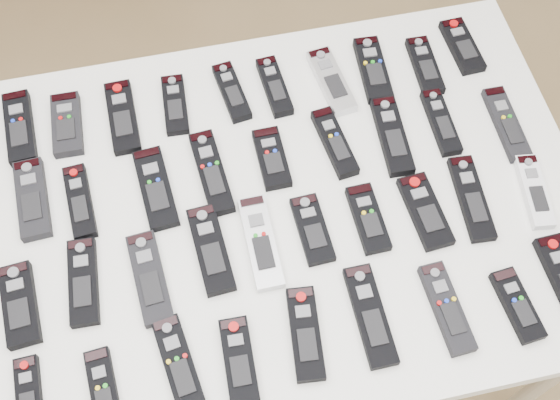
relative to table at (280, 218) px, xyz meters
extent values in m
plane|color=olive|center=(-0.13, -0.01, -0.72)|extent=(4.00, 4.00, 0.00)
cube|color=white|center=(0.00, 0.00, 0.04)|extent=(1.25, 0.88, 0.04)
cylinder|color=beige|center=(0.56, -0.38, -0.35)|extent=(0.04, 0.04, 0.74)
cylinder|color=beige|center=(-0.56, 0.38, -0.35)|extent=(0.04, 0.04, 0.74)
cylinder|color=beige|center=(0.56, 0.38, -0.35)|extent=(0.04, 0.04, 0.74)
cube|color=black|center=(-0.50, 0.29, 0.07)|extent=(0.07, 0.18, 0.02)
cube|color=black|center=(-0.41, 0.28, 0.07)|extent=(0.06, 0.15, 0.02)
cube|color=black|center=(-0.29, 0.28, 0.07)|extent=(0.06, 0.18, 0.02)
cube|color=black|center=(-0.17, 0.28, 0.07)|extent=(0.06, 0.15, 0.02)
cube|color=black|center=(-0.05, 0.29, 0.07)|extent=(0.06, 0.16, 0.02)
cube|color=black|center=(0.05, 0.29, 0.07)|extent=(0.06, 0.16, 0.02)
cube|color=#B7B7BC|center=(0.18, 0.27, 0.07)|extent=(0.07, 0.18, 0.02)
cube|color=black|center=(0.27, 0.29, 0.07)|extent=(0.07, 0.17, 0.02)
cube|color=black|center=(0.39, 0.27, 0.07)|extent=(0.05, 0.16, 0.02)
cube|color=black|center=(0.49, 0.31, 0.07)|extent=(0.06, 0.15, 0.02)
cube|color=black|center=(-0.49, 0.11, 0.07)|extent=(0.07, 0.18, 0.02)
cube|color=black|center=(-0.39, 0.09, 0.07)|extent=(0.06, 0.17, 0.02)
cube|color=black|center=(-0.24, 0.09, 0.07)|extent=(0.07, 0.19, 0.02)
cube|color=black|center=(-0.12, 0.10, 0.07)|extent=(0.07, 0.20, 0.02)
cube|color=black|center=(0.01, 0.10, 0.07)|extent=(0.06, 0.14, 0.02)
cube|color=black|center=(0.14, 0.11, 0.07)|extent=(0.07, 0.17, 0.02)
cube|color=black|center=(0.27, 0.10, 0.07)|extent=(0.06, 0.19, 0.02)
cube|color=black|center=(0.38, 0.12, 0.07)|extent=(0.04, 0.16, 0.02)
cube|color=black|center=(0.52, 0.08, 0.07)|extent=(0.05, 0.19, 0.02)
cube|color=black|center=(-0.52, -0.11, 0.07)|extent=(0.07, 0.17, 0.02)
cube|color=black|center=(-0.40, -0.09, 0.07)|extent=(0.06, 0.18, 0.02)
cube|color=black|center=(-0.28, -0.11, 0.07)|extent=(0.07, 0.19, 0.02)
cube|color=black|center=(-0.15, -0.07, 0.07)|extent=(0.07, 0.19, 0.02)
cube|color=#B7B7BC|center=(-0.06, -0.08, 0.07)|extent=(0.06, 0.20, 0.02)
cube|color=black|center=(0.05, -0.07, 0.07)|extent=(0.06, 0.15, 0.02)
cube|color=black|center=(0.16, -0.07, 0.07)|extent=(0.06, 0.15, 0.02)
cube|color=black|center=(0.28, -0.08, 0.07)|extent=(0.07, 0.17, 0.02)
cube|color=black|center=(0.38, -0.07, 0.07)|extent=(0.06, 0.19, 0.02)
cube|color=silver|center=(0.51, -0.08, 0.07)|extent=(0.06, 0.17, 0.02)
cube|color=black|center=(-0.51, -0.28, 0.07)|extent=(0.05, 0.14, 0.02)
cube|color=black|center=(-0.38, -0.31, 0.07)|extent=(0.06, 0.16, 0.02)
cube|color=black|center=(-0.25, -0.29, 0.07)|extent=(0.08, 0.19, 0.02)
cube|color=black|center=(-0.14, -0.30, 0.07)|extent=(0.06, 0.16, 0.02)
cube|color=black|center=(-0.01, -0.28, 0.07)|extent=(0.07, 0.18, 0.02)
cube|color=black|center=(0.11, -0.27, 0.07)|extent=(0.05, 0.20, 0.02)
cube|color=black|center=(0.26, -0.28, 0.07)|extent=(0.06, 0.18, 0.02)
cube|color=black|center=(0.39, -0.31, 0.07)|extent=(0.06, 0.15, 0.02)
camera|label=1|loc=(-0.14, -0.65, 1.31)|focal=45.00mm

